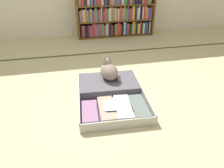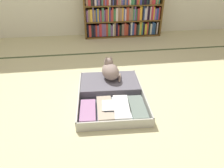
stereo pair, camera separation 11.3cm
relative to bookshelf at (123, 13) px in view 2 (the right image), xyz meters
The scene contains 5 objects.
ground_plane 2.35m from the bookshelf, 104.74° to the right, with size 10.00×10.00×0.00m, color #C4C28E.
tatami_border 1.12m from the bookshelf, 124.73° to the right, with size 4.80×0.05×0.00m.
bookshelf is the anchor object (origin of this frame).
open_suitcase 2.18m from the bookshelf, 103.77° to the right, with size 0.71×0.94×0.10m.
black_cat 1.92m from the bookshelf, 104.76° to the right, with size 0.26×0.30×0.25m.
Camera 2 is at (-0.16, -1.61, 1.22)m, focal length 32.42 mm.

